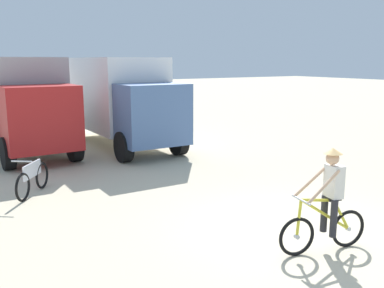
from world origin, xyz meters
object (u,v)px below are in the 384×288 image
box_truck_avon_van (119,97)px  cyclist_orange_shirt (328,204)px  box_truck_grey_hauler (20,99)px  bicycle_spare (33,179)px

box_truck_avon_van → cyclist_orange_shirt: bearing=-93.3°
box_truck_grey_hauler → bicycle_spare: box_truck_grey_hauler is taller
bicycle_spare → box_truck_avon_van: bearing=48.2°
cyclist_orange_shirt → bicycle_spare: 7.00m
box_truck_grey_hauler → cyclist_orange_shirt: bearing=-76.5°
cyclist_orange_shirt → bicycle_spare: bearing=121.3°
box_truck_grey_hauler → cyclist_orange_shirt: (2.79, -11.65, -1.03)m
box_truck_grey_hauler → bicycle_spare: (-0.84, -5.69, -1.48)m
box_truck_grey_hauler → cyclist_orange_shirt: size_ratio=3.74×
cyclist_orange_shirt → bicycle_spare: (-3.63, 5.96, -0.45)m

